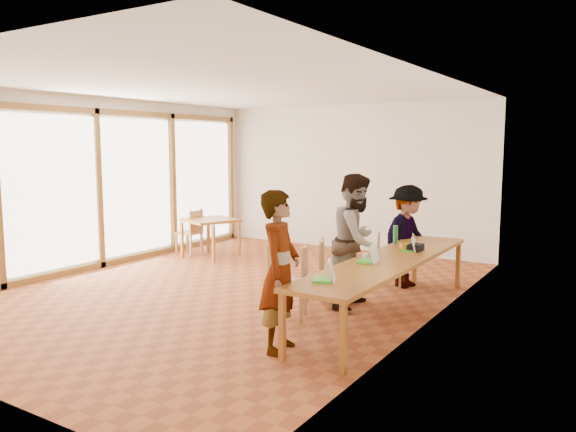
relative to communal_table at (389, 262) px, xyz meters
name	(u,v)px	position (x,y,z in m)	size (l,w,h in m)	color
ground	(233,290)	(-2.50, 0.03, -0.70)	(8.00, 8.00, 0.00)	#A15127
wall_back	(350,178)	(-2.50, 4.03, 0.80)	(6.00, 0.10, 3.00)	white
wall_right	(431,201)	(0.50, 0.03, 0.80)	(0.10, 8.00, 3.00)	white
window_wall	(98,183)	(-5.46, 0.03, 0.80)	(0.10, 8.00, 3.00)	white
ceiling	(230,85)	(-2.50, 0.03, 2.32)	(6.00, 8.00, 0.04)	white
communal_table	(389,262)	(0.00, 0.00, 0.00)	(0.80, 4.00, 0.75)	#B06E27
side_table	(211,223)	(-4.40, 1.79, -0.03)	(0.90, 0.90, 0.75)	#B06E27
chair_near	(280,273)	(-1.13, -0.75, -0.12)	(0.57, 0.57, 0.50)	tan
chair_mid	(311,269)	(-1.09, -0.06, -0.21)	(0.49, 0.49, 0.43)	tan
chair_far	(328,263)	(-1.03, 0.32, -0.18)	(0.52, 0.52, 0.45)	tan
chair_empty	(384,254)	(-0.68, 1.49, -0.21)	(0.49, 0.49, 0.43)	tan
chair_spare	(193,227)	(-4.90, 1.84, -0.16)	(0.45, 0.45, 0.47)	tan
person_near	(280,271)	(-0.52, -1.70, 0.15)	(0.62, 0.41, 1.70)	gray
person_mid	(357,241)	(-0.56, 0.23, 0.19)	(0.87, 0.68, 1.79)	gray
person_far	(407,236)	(-0.35, 1.61, 0.08)	(1.01, 0.58, 1.57)	gray
laptop_near	(327,275)	(-0.10, -1.44, 0.11)	(0.32, 0.33, 0.23)	#45CC2F
laptop_mid	(370,258)	(-0.10, -0.35, 0.11)	(0.27, 0.29, 0.22)	#45CC2F
laptop_far	(411,247)	(0.05, 0.64, 0.10)	(0.25, 0.26, 0.19)	#45CC2F
yellow_mug	(404,247)	(-0.05, 0.65, 0.09)	(0.12, 0.12, 0.09)	yellow
green_bottle	(395,235)	(-0.29, 0.96, 0.19)	(0.07, 0.07, 0.28)	#1B6328
clear_glass	(414,241)	(-0.08, 1.14, 0.09)	(0.07, 0.07, 0.09)	silver
condiment_cup	(366,256)	(-0.27, -0.11, 0.08)	(0.08, 0.08, 0.06)	white
pink_phone	(395,245)	(-0.27, 0.89, 0.05)	(0.05, 0.10, 0.01)	#B83A64
black_pouch	(416,247)	(0.10, 0.69, 0.09)	(0.16, 0.26, 0.09)	black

